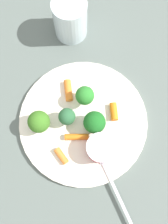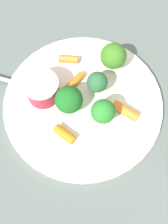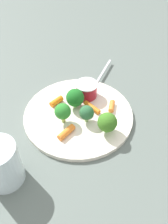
{
  "view_description": "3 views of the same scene",
  "coord_description": "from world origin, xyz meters",
  "px_view_note": "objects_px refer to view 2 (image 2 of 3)",
  "views": [
    {
      "loc": [
        -0.13,
        -0.01,
        0.57
      ],
      "look_at": [
        0.02,
        -0.0,
        0.02
      ],
      "focal_mm": 41.93,
      "sensor_mm": 36.0,
      "label": 1
    },
    {
      "loc": [
        0.15,
        -0.15,
        0.46
      ],
      "look_at": [
        0.02,
        -0.02,
        0.03
      ],
      "focal_mm": 44.41,
      "sensor_mm": 36.0,
      "label": 2
    },
    {
      "loc": [
        0.26,
        0.35,
        0.46
      ],
      "look_at": [
        -0.0,
        0.02,
        0.03
      ],
      "focal_mm": 38.46,
      "sensor_mm": 36.0,
      "label": 3
    }
  ],
  "objects_px": {
    "broccoli_floret_3": "(102,112)",
    "carrot_stick_0": "(69,59)",
    "carrot_stick_1": "(73,83)",
    "sauce_cup": "(42,89)",
    "carrot_stick_2": "(125,111)",
    "broccoli_floret_1": "(113,56)",
    "broccoli_floret_0": "(97,82)",
    "broccoli_floret_2": "(69,100)",
    "plate": "(83,103)",
    "carrot_stick_3": "(65,134)"
  },
  "relations": [
    {
      "from": "plate",
      "to": "broccoli_floret_2",
      "type": "xyz_separation_m",
      "value": [
        -0.01,
        -0.02,
        0.04
      ]
    },
    {
      "from": "broccoli_floret_1",
      "to": "carrot_stick_2",
      "type": "xyz_separation_m",
      "value": [
        0.08,
        -0.05,
        -0.02
      ]
    },
    {
      "from": "broccoli_floret_1",
      "to": "broccoli_floret_0",
      "type": "bearing_deg",
      "value": -75.39
    },
    {
      "from": "carrot_stick_0",
      "to": "sauce_cup",
      "type": "bearing_deg",
      "value": -75.58
    },
    {
      "from": "plate",
      "to": "sauce_cup",
      "type": "relative_size",
      "value": 4.68
    },
    {
      "from": "broccoli_floret_3",
      "to": "carrot_stick_1",
      "type": "height_order",
      "value": "broccoli_floret_3"
    },
    {
      "from": "broccoli_floret_0",
      "to": "carrot_stick_0",
      "type": "distance_m",
      "value": 0.08
    },
    {
      "from": "broccoli_floret_1",
      "to": "carrot_stick_0",
      "type": "bearing_deg",
      "value": -141.7
    },
    {
      "from": "carrot_stick_1",
      "to": "carrot_stick_2",
      "type": "bearing_deg",
      "value": 14.98
    },
    {
      "from": "broccoli_floret_0",
      "to": "carrot_stick_2",
      "type": "relative_size",
      "value": 1.01
    },
    {
      "from": "broccoli_floret_2",
      "to": "carrot_stick_1",
      "type": "height_order",
      "value": "broccoli_floret_2"
    },
    {
      "from": "carrot_stick_0",
      "to": "carrot_stick_3",
      "type": "distance_m",
      "value": 0.15
    },
    {
      "from": "sauce_cup",
      "to": "carrot_stick_3",
      "type": "xyz_separation_m",
      "value": [
        0.08,
        -0.03,
        -0.01
      ]
    },
    {
      "from": "carrot_stick_3",
      "to": "broccoli_floret_3",
      "type": "bearing_deg",
      "value": 69.98
    },
    {
      "from": "carrot_stick_1",
      "to": "sauce_cup",
      "type": "bearing_deg",
      "value": -113.54
    },
    {
      "from": "broccoli_floret_0",
      "to": "plate",
      "type": "bearing_deg",
      "value": -87.91
    },
    {
      "from": "broccoli_floret_1",
      "to": "broccoli_floret_2",
      "type": "relative_size",
      "value": 1.01
    },
    {
      "from": "plate",
      "to": "broccoli_floret_1",
      "type": "distance_m",
      "value": 0.1
    },
    {
      "from": "broccoli_floret_1",
      "to": "carrot_stick_3",
      "type": "distance_m",
      "value": 0.16
    },
    {
      "from": "plate",
      "to": "carrot_stick_2",
      "type": "height_order",
      "value": "carrot_stick_2"
    },
    {
      "from": "plate",
      "to": "broccoli_floret_1",
      "type": "relative_size",
      "value": 5.02
    },
    {
      "from": "broccoli_floret_1",
      "to": "carrot_stick_1",
      "type": "distance_m",
      "value": 0.09
    },
    {
      "from": "carrot_stick_0",
      "to": "carrot_stick_1",
      "type": "relative_size",
      "value": 0.7
    },
    {
      "from": "broccoli_floret_0",
      "to": "broccoli_floret_1",
      "type": "distance_m",
      "value": 0.06
    },
    {
      "from": "broccoli_floret_3",
      "to": "carrot_stick_0",
      "type": "xyz_separation_m",
      "value": [
        -0.13,
        0.04,
        -0.03
      ]
    },
    {
      "from": "carrot_stick_1",
      "to": "plate",
      "type": "bearing_deg",
      "value": -16.31
    },
    {
      "from": "carrot_stick_2",
      "to": "broccoli_floret_0",
      "type": "bearing_deg",
      "value": -176.26
    },
    {
      "from": "carrot_stick_0",
      "to": "plate",
      "type": "bearing_deg",
      "value": -26.47
    },
    {
      "from": "plate",
      "to": "carrot_stick_2",
      "type": "relative_size",
      "value": 5.97
    },
    {
      "from": "broccoli_floret_3",
      "to": "carrot_stick_1",
      "type": "bearing_deg",
      "value": 171.12
    },
    {
      "from": "sauce_cup",
      "to": "broccoli_floret_1",
      "type": "height_order",
      "value": "broccoli_floret_1"
    },
    {
      "from": "broccoli_floret_3",
      "to": "carrot_stick_0",
      "type": "relative_size",
      "value": 1.57
    },
    {
      "from": "carrot_stick_2",
      "to": "carrot_stick_3",
      "type": "distance_m",
      "value": 0.11
    },
    {
      "from": "plate",
      "to": "carrot_stick_0",
      "type": "xyz_separation_m",
      "value": [
        -0.08,
        0.04,
        0.01
      ]
    },
    {
      "from": "broccoli_floret_2",
      "to": "broccoli_floret_3",
      "type": "bearing_deg",
      "value": 21.63
    },
    {
      "from": "sauce_cup",
      "to": "broccoli_floret_1",
      "type": "bearing_deg",
      "value": 71.58
    },
    {
      "from": "broccoli_floret_3",
      "to": "carrot_stick_1",
      "type": "xyz_separation_m",
      "value": [
        -0.08,
        0.01,
        -0.03
      ]
    },
    {
      "from": "broccoli_floret_3",
      "to": "carrot_stick_3",
      "type": "height_order",
      "value": "broccoli_floret_3"
    },
    {
      "from": "broccoli_floret_2",
      "to": "carrot_stick_1",
      "type": "distance_m",
      "value": 0.05
    },
    {
      "from": "broccoli_floret_3",
      "to": "broccoli_floret_0",
      "type": "bearing_deg",
      "value": 142.96
    },
    {
      "from": "sauce_cup",
      "to": "carrot_stick_1",
      "type": "xyz_separation_m",
      "value": [
        0.02,
        0.05,
        -0.01
      ]
    },
    {
      "from": "sauce_cup",
      "to": "carrot_stick_2",
      "type": "xyz_separation_m",
      "value": [
        0.13,
        0.08,
        -0.01
      ]
    },
    {
      "from": "broccoli_floret_2",
      "to": "carrot_stick_2",
      "type": "xyz_separation_m",
      "value": [
        0.07,
        0.06,
        -0.02
      ]
    },
    {
      "from": "carrot_stick_1",
      "to": "carrot_stick_2",
      "type": "xyz_separation_m",
      "value": [
        0.1,
        0.03,
        0.0
      ]
    },
    {
      "from": "broccoli_floret_3",
      "to": "carrot_stick_3",
      "type": "distance_m",
      "value": 0.07
    },
    {
      "from": "broccoli_floret_2",
      "to": "plate",
      "type": "bearing_deg",
      "value": 70.49
    },
    {
      "from": "sauce_cup",
      "to": "broccoli_floret_2",
      "type": "height_order",
      "value": "broccoli_floret_2"
    },
    {
      "from": "carrot_stick_1",
      "to": "carrot_stick_0",
      "type": "bearing_deg",
      "value": 145.92
    },
    {
      "from": "broccoli_floret_0",
      "to": "broccoli_floret_3",
      "type": "distance_m",
      "value": 0.06
    },
    {
      "from": "sauce_cup",
      "to": "carrot_stick_1",
      "type": "relative_size",
      "value": 1.17
    }
  ]
}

